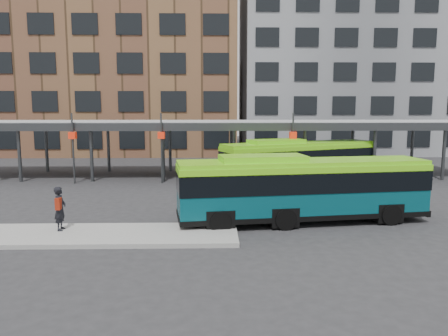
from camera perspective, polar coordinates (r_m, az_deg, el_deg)
The scene contains 9 objects.
ground at distance 20.75m, azimuth -2.88°, elevation -6.53°, with size 120.00×120.00×0.00m, color #28282B.
boarding_island at distance 18.82m, azimuth -20.30°, elevation -8.24°, with size 14.00×3.00×0.18m, color gray.
canopy at distance 32.99m, azimuth -2.45°, elevation 5.69°, with size 40.00×6.53×4.80m.
building_brick at distance 53.47m, azimuth -13.15°, elevation 13.95°, with size 26.00×14.00×22.00m, color brown.
building_grey at distance 54.55m, azimuth 15.46°, elevation 12.69°, with size 24.00×14.00×20.00m, color slate.
bus_front at distance 19.96m, azimuth 10.07°, elevation -2.48°, with size 11.44×3.93×3.09m.
bus_rear at distance 30.46m, azimuth 9.71°, elevation 1.05°, with size 11.16×6.48×3.06m.
pedestrian at distance 19.09m, azimuth -20.63°, elevation -4.93°, with size 0.45×0.69×1.80m.
bike_rack at distance 34.77m, azimuth 19.81°, elevation -0.35°, with size 5.24×1.65×1.05m.
Camera 1 is at (0.55, -20.09, 5.16)m, focal length 35.00 mm.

